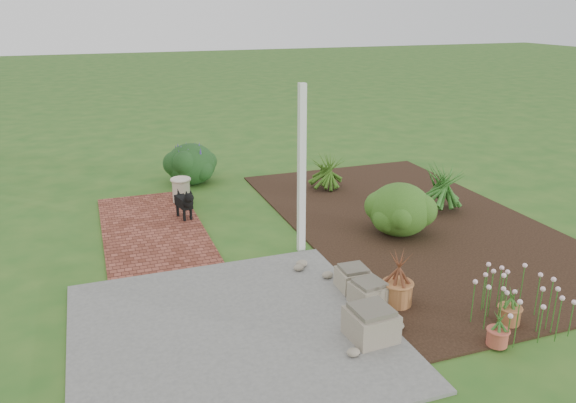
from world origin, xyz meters
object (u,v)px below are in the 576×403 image
object	(u,v)px
black_dog	(185,202)
evergreen_shrub	(400,208)
stone_trough_near	(371,324)
cream_ceramic_urn	(181,190)

from	to	relation	value
black_dog	evergreen_shrub	world-z (taller)	evergreen_shrub
stone_trough_near	black_dog	size ratio (longest dim) A/B	0.82
black_dog	cream_ceramic_urn	distance (m)	0.93
cream_ceramic_urn	stone_trough_near	bearing A→B (deg)	-77.45
cream_ceramic_urn	evergreen_shrub	world-z (taller)	evergreen_shrub
cream_ceramic_urn	evergreen_shrub	xyz separation A→B (m)	(3.02, -2.71, 0.20)
stone_trough_near	cream_ceramic_urn	bearing A→B (deg)	102.55
evergreen_shrub	stone_trough_near	bearing A→B (deg)	-125.92
stone_trough_near	black_dog	world-z (taller)	black_dog
black_dog	stone_trough_near	bearing A→B (deg)	-87.38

